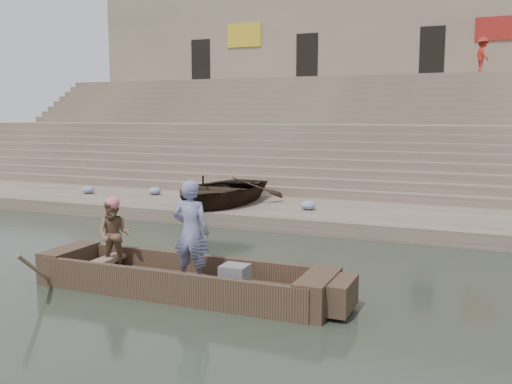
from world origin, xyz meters
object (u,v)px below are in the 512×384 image
Objects in this scene: television at (234,276)px; standing_man at (191,232)px; beached_rowboat at (219,190)px; pedestrian at (483,55)px; main_rowboat at (182,286)px; rowing_man at (114,235)px.

standing_man is at bearing -175.99° from television.
pedestrian reaches higher than beached_rowboat.
standing_man reaches higher than main_rowboat.
television is 0.26× the size of pedestrian.
television is at bearing 150.22° from pedestrian.
standing_man is at bearing -26.56° from rowing_man.
standing_man is 1.87m from rowing_man.
rowing_man is at bearing -76.43° from beached_rowboat.
main_rowboat is at bearing 147.54° from pedestrian.
rowing_man is 0.78× the size of pedestrian.
rowing_man is at bearing -11.58° from standing_man.
beached_rowboat is (-2.98, 7.14, -0.29)m from standing_man.
standing_man is 1.37× the size of rowing_man.
main_rowboat is 1.07m from standing_man.
pedestrian is at bearing 78.20° from main_rowboat.
beached_rowboat is 2.53× the size of pedestrian.
beached_rowboat is (-3.79, 7.09, 0.44)m from television.
main_rowboat is 1.09m from television.
television is (0.81, 0.06, -0.73)m from standing_man.
main_rowboat is at bearing -17.86° from standing_man.
standing_man is at bearing -13.75° from main_rowboat.
television is 8.05m from beached_rowboat.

